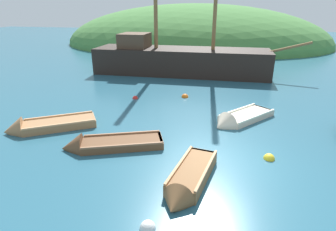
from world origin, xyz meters
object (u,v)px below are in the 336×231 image
Objects in this scene: rowboat_outer_right at (238,120)px; buoy_red at (135,99)px; sailing_ship at (179,64)px; rowboat_far at (44,127)px; buoy_yellow at (269,159)px; buoy_white at (148,228)px; rowboat_outer_left at (104,146)px; buoy_orange at (185,97)px; rowboat_portside at (188,181)px.

rowboat_outer_right is 10.58× the size of buoy_red.
rowboat_far is (-3.76, -12.34, -0.69)m from sailing_ship.
buoy_white is (-3.26, -4.24, 0.00)m from buoy_yellow.
rowboat_far is at bearing -33.18° from rowboat_outer_right.
rowboat_outer_left reaches higher than buoy_orange.
buoy_red is (-1.29, -7.16, -0.80)m from sailing_ship.
rowboat_far is 9.42× the size of buoy_white.
buoy_white is (0.94, -10.83, 0.00)m from buoy_orange.
buoy_red is 0.83× the size of buoy_yellow.
rowboat_far is at bearing -108.20° from sailing_ship.
rowboat_outer_left is at bearing -105.33° from buoy_orange.
rowboat_outer_right is (1.47, 5.56, -0.06)m from rowboat_portside.
rowboat_outer_left is at bearing 129.72° from rowboat_far.
rowboat_portside reaches higher than buoy_orange.
rowboat_outer_left is at bearing -14.54° from rowboat_outer_right.
buoy_red is (-4.46, 7.91, -0.14)m from rowboat_portside.
buoy_white is at bearing 105.84° from rowboat_outer_left.
rowboat_outer_left is at bearing -175.25° from buoy_yellow.
rowboat_outer_right reaches higher than buoy_yellow.
buoy_red is (-0.89, 6.18, -0.08)m from rowboat_outer_left.
rowboat_outer_right is at bearing -21.64° from buoy_red.
rowboat_far is at bearing -115.46° from buoy_red.
rowboat_outer_left is 6.17m from buoy_yellow.
rowboat_far is at bearing -38.59° from rowboat_outer_left.
buoy_white is at bearing 109.23° from rowboat_far.
rowboat_outer_left is at bearing -92.99° from sailing_ship.
rowboat_portside is 8.14× the size of buoy_white.
rowboat_far reaches higher than rowboat_outer_right.
sailing_ship is 17.27m from buoy_white.
buoy_orange is 2.98m from buoy_red.
rowboat_outer_left is 1.20× the size of rowboat_portside.
rowboat_outer_right is (5.04, 3.83, 0.00)m from rowboat_outer_left.
rowboat_portside is 9.08m from buoy_red.
buoy_red is at bearing -101.49° from sailing_ship.
rowboat_outer_left is 9.95× the size of buoy_yellow.
rowboat_portside reaches higher than buoy_red.
buoy_orange is (1.95, 7.10, -0.08)m from rowboat_outer_left.
buoy_orange is (-3.09, 3.27, -0.08)m from rowboat_outer_right.
buoy_yellow is (1.11, -3.32, -0.08)m from rowboat_outer_right.
sailing_ship reaches higher than rowboat_outer_right.
rowboat_portside is at bearing -79.40° from sailing_ship.
rowboat_outer_right is 8.66× the size of buoy_white.
buoy_yellow reaches higher than buoy_red.
sailing_ship is 4.95× the size of rowboat_portside.
buoy_red is (-5.93, 2.35, -0.08)m from rowboat_outer_right.
sailing_ship is 15.42m from rowboat_portside.
rowboat_far is 9.58× the size of buoy_yellow.
sailing_ship reaches higher than buoy_yellow.
sailing_ship is at bearing 79.77° from buoy_red.
rowboat_far is 8.08m from buoy_orange.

